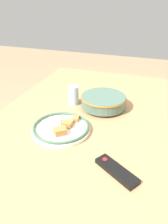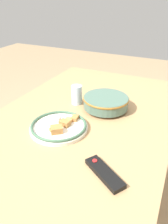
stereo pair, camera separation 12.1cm
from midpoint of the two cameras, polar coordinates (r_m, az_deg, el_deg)
ground_plane at (r=1.72m, az=2.09°, el=-21.62°), size 8.00×8.00×0.00m
dining_table at (r=1.29m, az=2.59°, el=-3.57°), size 1.55×0.98×0.70m
noodle_bowl at (r=1.31m, az=8.35°, el=2.56°), size 0.27×0.27×0.08m
food_plate at (r=1.13m, az=-3.51°, el=-3.83°), size 0.30×0.30×0.05m
tv_remote at (r=0.89m, az=9.39°, el=-15.59°), size 0.15×0.19×0.02m
drinking_glass at (r=1.36m, az=0.63°, el=4.46°), size 0.07×0.07×0.12m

